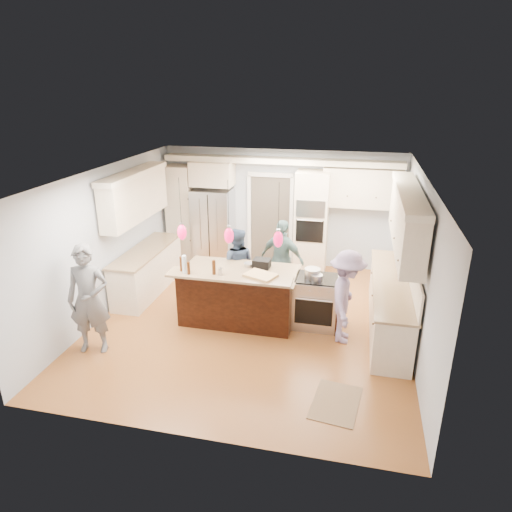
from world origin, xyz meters
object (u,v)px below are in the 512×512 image
at_px(person_bar_end, 89,300).
at_px(person_far_left, 237,265).
at_px(kitchen_island, 239,294).
at_px(island_range, 317,302).
at_px(refrigerator, 213,227).

height_order(person_bar_end, person_far_left, person_bar_end).
relative_size(kitchen_island, person_bar_end, 1.16).
distance_m(island_range, person_far_left, 1.83).
bearing_deg(person_far_left, island_range, 151.01).
relative_size(kitchen_island, island_range, 2.28).
distance_m(island_range, person_bar_end, 3.83).
xyz_separation_m(island_range, person_bar_end, (-3.45, -1.62, 0.45)).
distance_m(person_bar_end, person_far_left, 2.93).
bearing_deg(island_range, kitchen_island, -176.94).
distance_m(refrigerator, kitchen_island, 2.91).
relative_size(island_range, person_bar_end, 0.51).
relative_size(kitchen_island, person_far_left, 1.42).
xyz_separation_m(island_range, person_far_left, (-1.66, 0.70, 0.28)).
relative_size(refrigerator, island_range, 1.96).
xyz_separation_m(kitchen_island, person_far_left, (-0.26, 0.78, 0.25)).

